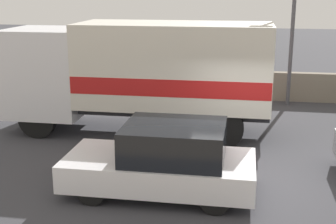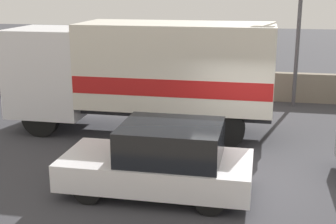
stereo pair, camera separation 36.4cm
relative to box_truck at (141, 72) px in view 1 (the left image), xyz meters
The scene contains 4 objects.
ground_plane 4.53m from the box_truck, 44.01° to the right, with size 80.00×80.00×0.00m, color #38383D.
stone_wall_backdrop 5.88m from the box_truck, 58.77° to the left, with size 60.00×0.35×1.09m.
box_truck is the anchor object (origin of this frame).
car_hatchback 4.43m from the box_truck, 70.72° to the right, with size 3.99×1.86×1.51m.
Camera 1 is at (0.04, -10.25, 4.27)m, focal length 50.00 mm.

